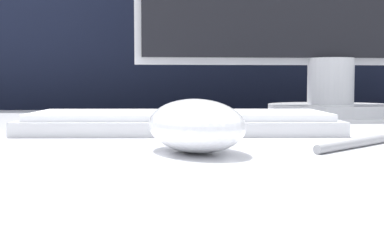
# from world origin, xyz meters

# --- Properties ---
(partition_panel) EXTENTS (5.00, 0.03, 1.40)m
(partition_panel) POSITION_xyz_m (0.00, 0.62, 0.70)
(partition_panel) COLOR black
(partition_panel) RESTS_ON ground_plane
(computer_mouse_near) EXTENTS (0.11, 0.13, 0.04)m
(computer_mouse_near) POSITION_xyz_m (-0.04, -0.22, 0.78)
(computer_mouse_near) COLOR white
(computer_mouse_near) RESTS_ON desk
(keyboard) EXTENTS (0.37, 0.17, 0.02)m
(keyboard) POSITION_xyz_m (-0.04, -0.04, 0.77)
(keyboard) COLOR silver
(keyboard) RESTS_ON desk
(pen) EXTENTS (0.12, 0.10, 0.01)m
(pen) POSITION_xyz_m (0.11, -0.20, 0.76)
(pen) COLOR #99999E
(pen) RESTS_ON desk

